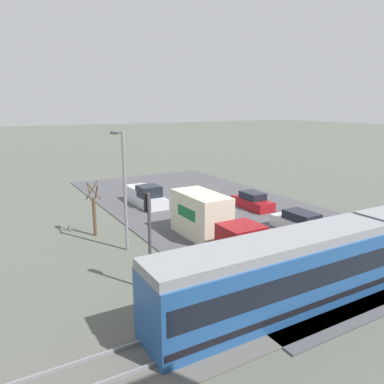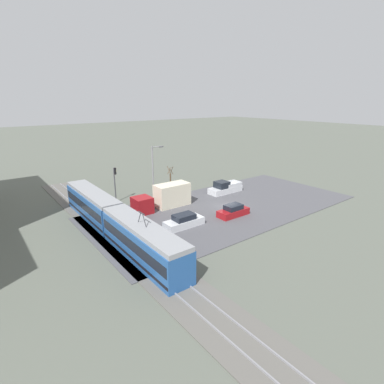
# 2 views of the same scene
# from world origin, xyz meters

# --- Properties ---
(ground_plane) EXTENTS (320.00, 320.00, 0.00)m
(ground_plane) POSITION_xyz_m (0.00, 0.00, 0.00)
(ground_plane) COLOR #565B51
(road_surface) EXTENTS (17.28, 36.86, 0.08)m
(road_surface) POSITION_xyz_m (0.00, 0.00, 0.04)
(road_surface) COLOR #4C4C51
(road_surface) RESTS_ON ground
(rail_bed) EXTENTS (52.28, 4.40, 0.22)m
(rail_bed) POSITION_xyz_m (0.00, 15.68, 0.05)
(rail_bed) COLOR #5B5954
(rail_bed) RESTS_ON ground
(light_rail_tram) EXTENTS (25.08, 2.62, 4.52)m
(light_rail_tram) POSITION_xyz_m (0.73, 15.68, 1.72)
(light_rail_tram) COLOR #235193
(light_rail_tram) RESTS_ON ground
(box_truck) EXTENTS (2.37, 8.14, 3.08)m
(box_truck) POSITION_xyz_m (4.82, 6.67, 1.50)
(box_truck) COLOR maroon
(box_truck) RESTS_ON ground
(pickup_truck) EXTENTS (2.08, 5.60, 1.91)m
(pickup_truck) POSITION_xyz_m (4.79, -4.32, 0.80)
(pickup_truck) COLOR silver
(pickup_truck) RESTS_ON ground
(sedan_car_0) EXTENTS (1.82, 4.77, 1.49)m
(sedan_car_0) POSITION_xyz_m (-1.97, 8.45, 0.70)
(sedan_car_0) COLOR silver
(sedan_car_0) RESTS_ON ground
(sedan_car_1) EXTENTS (1.74, 4.23, 1.46)m
(sedan_car_1) POSITION_xyz_m (-3.01, 1.56, 0.68)
(sedan_car_1) COLOR maroon
(sedan_car_1) RESTS_ON ground
(traffic_light_pole) EXTENTS (0.28, 0.47, 5.02)m
(traffic_light_pole) POSITION_xyz_m (11.10, 10.98, 3.26)
(traffic_light_pole) COLOR #47474C
(traffic_light_pole) RESTS_ON ground
(street_tree) EXTENTS (0.95, 0.79, 3.96)m
(street_tree) POSITION_xyz_m (11.25, 1.58, 1.80)
(street_tree) COLOR brown
(street_tree) RESTS_ON ground
(street_lamp_near_crossing) EXTENTS (0.36, 1.95, 7.58)m
(street_lamp_near_crossing) POSITION_xyz_m (10.23, 5.11, 4.41)
(street_lamp_near_crossing) COLOR gray
(street_lamp_near_crossing) RESTS_ON ground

